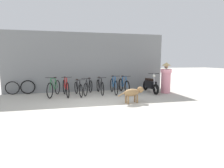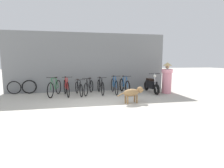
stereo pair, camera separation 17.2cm
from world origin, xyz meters
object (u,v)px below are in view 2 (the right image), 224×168
(bicycle_0, at_px, (55,88))
(bicycle_3, at_px, (89,87))
(bicycle_5, at_px, (114,86))
(spare_tire_right, at_px, (29,87))
(bicycle_1, at_px, (66,88))
(bicycle_4, at_px, (101,87))
(bicycle_6, at_px, (124,86))
(person_in_robes, at_px, (167,78))
(stray_dog, at_px, (133,92))
(bicycle_2, at_px, (79,88))
(spare_tire_left, at_px, (14,88))
(motorcycle, at_px, (151,85))

(bicycle_0, relative_size, bicycle_3, 1.08)
(bicycle_5, height_order, spare_tire_right, bicycle_5)
(bicycle_0, relative_size, bicycle_5, 0.97)
(bicycle_1, distance_m, bicycle_5, 2.35)
(bicycle_4, relative_size, bicycle_6, 1.01)
(person_in_robes, bearing_deg, bicycle_1, 7.42)
(bicycle_1, height_order, spare_tire_right, bicycle_1)
(bicycle_6, relative_size, spare_tire_right, 2.46)
(bicycle_0, relative_size, stray_dog, 1.38)
(bicycle_2, xyz_separation_m, bicycle_4, (1.08, 0.22, 0.02))
(spare_tire_left, bearing_deg, motorcycle, -7.57)
(bicycle_2, height_order, spare_tire_right, bicycle_2)
(bicycle_3, xyz_separation_m, bicycle_5, (1.28, -0.07, 0.04))
(person_in_robes, bearing_deg, bicycle_4, 2.16)
(bicycle_4, bearing_deg, motorcycle, 82.05)
(bicycle_6, xyz_separation_m, person_in_robes, (2.09, -0.50, 0.42))
(bicycle_5, distance_m, bicycle_6, 0.55)
(bicycle_2, relative_size, motorcycle, 0.84)
(bicycle_2, bearing_deg, spare_tire_right, -121.84)
(bicycle_2, xyz_separation_m, bicycle_5, (1.77, 0.13, 0.05))
(bicycle_0, bearing_deg, bicycle_6, 106.57)
(bicycle_4, distance_m, bicycle_5, 0.70)
(bicycle_6, xyz_separation_m, spare_tire_left, (-5.46, 0.70, -0.04))
(bicycle_0, height_order, bicycle_4, bicycle_0)
(motorcycle, xyz_separation_m, spare_tire_right, (-6.13, 0.90, -0.05))
(bicycle_3, distance_m, stray_dog, 2.69)
(bicycle_6, distance_m, person_in_robes, 2.19)
(bicycle_5, bearing_deg, spare_tire_left, -98.55)
(stray_dog, relative_size, spare_tire_right, 1.70)
(bicycle_6, height_order, spare_tire_right, bicycle_6)
(bicycle_0, distance_m, bicycle_6, 3.44)
(stray_dog, bearing_deg, bicycle_6, 67.94)
(bicycle_6, height_order, person_in_robes, person_in_robes)
(bicycle_2, bearing_deg, spare_tire_left, -117.70)
(bicycle_1, relative_size, stray_dog, 1.41)
(bicycle_3, bearing_deg, spare_tire_right, -83.13)
(bicycle_5, height_order, bicycle_6, bicycle_5)
(bicycle_1, bearing_deg, bicycle_6, 82.33)
(bicycle_4, distance_m, spare_tire_left, 4.27)
(bicycle_1, distance_m, motorcycle, 4.28)
(bicycle_2, distance_m, bicycle_5, 1.78)
(bicycle_2, relative_size, spare_tire_left, 2.36)
(bicycle_4, relative_size, spare_tire_right, 2.49)
(bicycle_4, height_order, motorcycle, motorcycle)
(bicycle_1, height_order, motorcycle, motorcycle)
(bicycle_5, relative_size, spare_tire_right, 2.42)
(bicycle_5, bearing_deg, bicycle_1, -86.80)
(bicycle_6, height_order, spare_tire_left, bicycle_6)
(bicycle_5, relative_size, motorcycle, 0.91)
(bicycle_5, relative_size, person_in_robes, 1.08)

